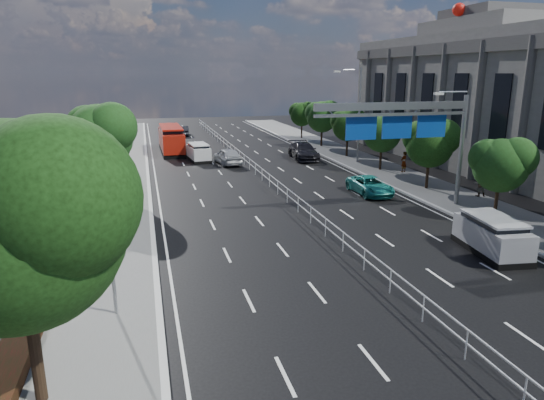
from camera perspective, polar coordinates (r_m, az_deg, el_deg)
name	(u,v)px	position (r m, az deg, el deg)	size (l,w,h in m)	color
ground	(380,285)	(20.96, 12.61, -9.71)	(160.00, 160.00, 0.00)	black
sidewalk_near	(87,318)	(18.99, -20.91, -12.84)	(5.00, 140.00, 0.14)	slate
kerb_near	(159,309)	(18.84, -13.16, -12.43)	(0.25, 140.00, 0.15)	silver
median_fence	(257,170)	(41.15, -1.75, 3.51)	(0.05, 85.00, 1.02)	silver
hedge_near	(55,264)	(23.68, -24.17, -6.85)	(1.00, 36.00, 0.44)	black
toilet_sign	(96,241)	(17.82, -20.00, -4.52)	(1.62, 0.18, 4.34)	gray
overhead_gantry	(409,122)	(31.34, 15.83, 8.81)	(10.24, 0.38, 7.45)	gray
streetlight_far	(357,109)	(47.22, 9.92, 10.49)	(2.78, 2.40, 9.00)	gray
civic_hall	(506,98)	(50.90, 25.85, 10.75)	(14.40, 36.00, 14.35)	slate
near_tree_big	(19,215)	(13.07, -27.60, -1.53)	(5.72, 5.33, 7.71)	black
near_tree_back	(101,133)	(35.12, -19.52, 7.48)	(4.84, 4.51, 6.69)	black
far_tree_c	(502,162)	(31.74, 25.42, 4.03)	(3.52, 3.28, 4.94)	black
far_tree_d	(431,141)	(37.66, 18.19, 6.61)	(3.85, 3.59, 5.34)	black
far_tree_e	(383,131)	(44.10, 12.90, 7.89)	(3.63, 3.38, 5.13)	black
far_tree_f	(348,124)	(50.83, 8.97, 8.87)	(3.52, 3.28, 5.02)	black
far_tree_g	(323,115)	(57.72, 5.97, 9.92)	(3.96, 3.69, 5.45)	black
far_tree_h	(302,113)	(64.80, 3.58, 10.20)	(3.41, 3.18, 4.91)	black
white_minivan	(199,152)	(49.04, -8.62, 5.56)	(2.12, 4.15, 1.74)	black
red_bus	(171,139)	(54.98, -11.79, 7.08)	(2.41, 9.66, 2.88)	black
near_car_silver	(227,156)	(46.90, -5.26, 5.17)	(1.86, 4.63, 1.58)	#A0A2A7
near_car_dark	(183,131)	(69.59, -10.37, 8.02)	(1.41, 4.05, 1.34)	black
silver_minivan	(492,235)	(25.90, 24.47, -3.81)	(2.40, 4.58, 1.82)	black
parked_car_teal	(370,186)	(35.77, 11.47, 1.68)	(2.12, 4.59, 1.28)	#1B7D76
parked_car_dark	(304,151)	(49.59, 3.73, 5.77)	(2.32, 5.70, 1.65)	black
pedestrian_a	(404,162)	(43.76, 15.25, 4.35)	(0.65, 0.43, 1.80)	gray
pedestrian_b	(480,184)	(36.87, 23.25, 1.79)	(0.87, 0.68, 1.79)	gray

